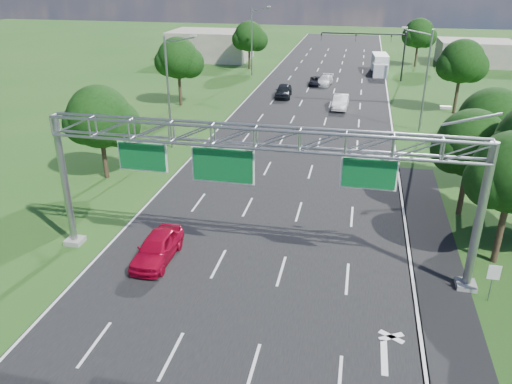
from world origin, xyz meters
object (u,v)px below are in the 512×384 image
(sign_gantry, at_px, (257,148))
(box_truck, at_px, (380,65))
(traffic_signal, at_px, (380,44))
(regulatory_sign, at_px, (493,276))
(red_coupe, at_px, (157,248))

(sign_gantry, height_order, box_truck, sign_gantry)
(traffic_signal, bearing_deg, box_truck, 85.25)
(sign_gantry, bearing_deg, regulatory_sign, -4.83)
(sign_gantry, bearing_deg, red_coupe, -172.51)
(traffic_signal, distance_m, red_coupe, 55.42)
(box_truck, bearing_deg, red_coupe, -107.43)
(sign_gantry, xyz_separation_m, traffic_signal, (7.15, 53.00, -1.72))
(sign_gantry, distance_m, traffic_signal, 53.51)
(red_coupe, distance_m, box_truck, 60.72)
(traffic_signal, height_order, red_coupe, traffic_signal)
(sign_gantry, bearing_deg, box_truck, 82.59)
(red_coupe, bearing_deg, sign_gantry, 7.65)
(traffic_signal, xyz_separation_m, box_truck, (0.46, 5.51, -3.79))
(regulatory_sign, distance_m, red_coupe, 17.73)
(sign_gantry, xyz_separation_m, red_coupe, (-5.65, -0.74, -6.10))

